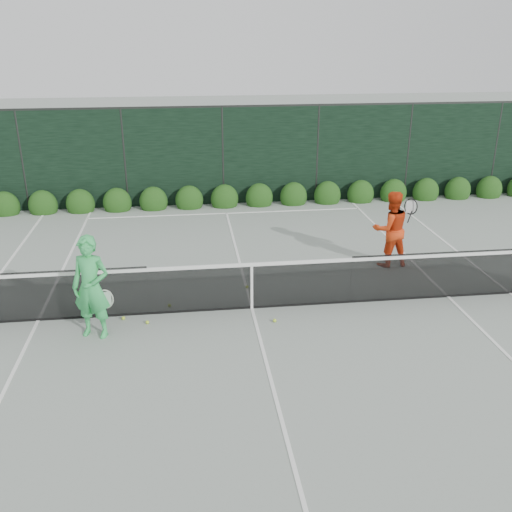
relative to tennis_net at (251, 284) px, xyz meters
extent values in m
plane|color=gray|center=(0.02, 0.00, -0.53)|extent=(80.00, 80.00, 0.00)
cube|color=black|center=(-4.18, 0.00, -0.02)|extent=(4.40, 0.01, 1.02)
cube|color=black|center=(0.02, 0.00, -0.05)|extent=(4.00, 0.01, 0.96)
cube|color=black|center=(4.22, 0.00, -0.02)|extent=(4.40, 0.01, 1.02)
cube|color=white|center=(0.02, 0.00, 0.41)|extent=(12.80, 0.03, 0.07)
cube|color=black|center=(0.02, 0.00, -0.51)|extent=(12.80, 0.02, 0.04)
cube|color=white|center=(0.02, 0.00, -0.07)|extent=(0.05, 0.03, 0.91)
imported|color=#36BA5B|center=(-2.91, -0.70, 0.42)|extent=(0.80, 0.65, 1.90)
torus|color=beige|center=(-2.71, -0.60, 0.13)|extent=(0.30, 0.03, 0.30)
cylinder|color=black|center=(-2.71, -0.60, -0.11)|extent=(0.10, 0.03, 0.30)
imported|color=red|center=(3.48, 1.85, 0.36)|extent=(0.93, 0.75, 1.79)
torus|color=black|center=(3.83, 1.65, 0.95)|extent=(0.27, 0.19, 0.30)
cylinder|color=black|center=(3.83, 1.65, 0.71)|extent=(0.10, 0.03, 0.30)
cube|color=white|center=(5.51, 0.00, -0.53)|extent=(0.06, 23.77, 0.01)
cube|color=white|center=(-4.09, 0.00, -0.53)|extent=(0.06, 23.77, 0.01)
cube|color=white|center=(4.14, 0.00, -0.53)|extent=(0.06, 23.77, 0.01)
cube|color=white|center=(0.02, 11.88, -0.53)|extent=(11.03, 0.06, 0.01)
cube|color=white|center=(0.02, 6.40, -0.53)|extent=(8.23, 0.06, 0.01)
cube|color=white|center=(0.02, 0.00, -0.53)|extent=(0.06, 12.80, 0.01)
cube|color=black|center=(0.02, 7.50, 0.97)|extent=(32.00, 0.06, 3.00)
cube|color=#262826|center=(0.02, 7.50, 2.50)|extent=(32.00, 0.06, 0.06)
cylinder|color=#262826|center=(-5.98, 7.50, 0.97)|extent=(0.08, 0.08, 3.00)
cylinder|color=#262826|center=(-2.98, 7.50, 0.97)|extent=(0.08, 0.08, 3.00)
cylinder|color=#262826|center=(0.02, 7.50, 0.97)|extent=(0.08, 0.08, 3.00)
cylinder|color=#262826|center=(3.02, 7.50, 0.97)|extent=(0.08, 0.08, 3.00)
cylinder|color=#262826|center=(6.02, 7.50, 0.97)|extent=(0.08, 0.08, 3.00)
cylinder|color=#262826|center=(9.02, 7.50, 0.97)|extent=(0.08, 0.08, 3.00)
ellipsoid|color=#12380F|center=(-6.58, 7.15, -0.30)|extent=(0.86, 0.65, 0.94)
ellipsoid|color=#12380F|center=(-5.48, 7.15, -0.30)|extent=(0.86, 0.65, 0.94)
ellipsoid|color=#12380F|center=(-4.38, 7.15, -0.30)|extent=(0.86, 0.65, 0.94)
ellipsoid|color=#12380F|center=(-3.28, 7.15, -0.30)|extent=(0.86, 0.65, 0.94)
ellipsoid|color=#12380F|center=(-2.18, 7.15, -0.30)|extent=(0.86, 0.65, 0.94)
ellipsoid|color=#12380F|center=(-1.08, 7.15, -0.30)|extent=(0.86, 0.65, 0.94)
ellipsoid|color=#12380F|center=(0.02, 7.15, -0.30)|extent=(0.86, 0.65, 0.94)
ellipsoid|color=#12380F|center=(1.12, 7.15, -0.30)|extent=(0.86, 0.65, 0.94)
ellipsoid|color=#12380F|center=(2.22, 7.15, -0.30)|extent=(0.86, 0.65, 0.94)
ellipsoid|color=#12380F|center=(3.32, 7.15, -0.30)|extent=(0.86, 0.65, 0.94)
ellipsoid|color=#12380F|center=(4.42, 7.15, -0.30)|extent=(0.86, 0.65, 0.94)
ellipsoid|color=#12380F|center=(5.52, 7.15, -0.30)|extent=(0.86, 0.65, 0.94)
ellipsoid|color=#12380F|center=(6.62, 7.15, -0.30)|extent=(0.86, 0.65, 0.94)
ellipsoid|color=#12380F|center=(7.72, 7.15, -0.30)|extent=(0.86, 0.65, 0.94)
ellipsoid|color=#12380F|center=(8.82, 7.15, -0.30)|extent=(0.86, 0.65, 0.94)
sphere|color=#BBE031|center=(0.04, 0.96, -0.50)|extent=(0.07, 0.07, 0.07)
sphere|color=#BBE031|center=(-2.01, -0.39, -0.50)|extent=(0.07, 0.07, 0.07)
sphere|color=#BBE031|center=(0.39, -0.62, -0.50)|extent=(0.07, 0.07, 0.07)
sphere|color=#BBE031|center=(-2.48, -0.16, -0.50)|extent=(0.07, 0.07, 0.07)
sphere|color=#BBE031|center=(-1.61, 0.27, -0.50)|extent=(0.07, 0.07, 0.07)
sphere|color=#BBE031|center=(0.09, 0.58, -0.50)|extent=(0.07, 0.07, 0.07)
camera|label=1|loc=(-1.18, -10.10, 4.63)|focal=40.00mm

